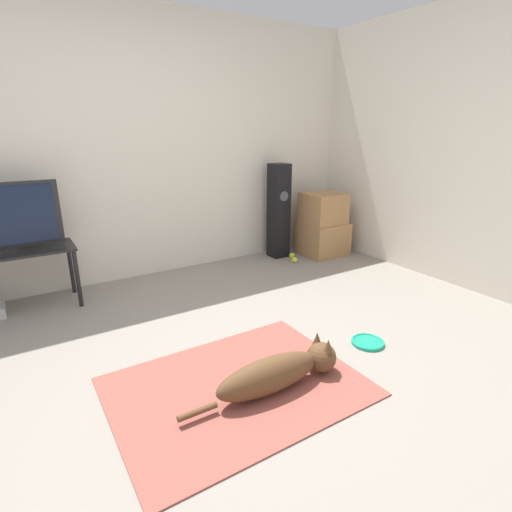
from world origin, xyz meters
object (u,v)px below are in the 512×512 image
Objects in this scene: dog at (280,371)px; floor_speaker at (279,211)px; frisbee at (368,342)px; tennis_ball_near_speaker at (292,255)px; cardboard_box_lower at (322,238)px; cardboard_box_upper at (323,208)px; tennis_ball_by_boxes at (295,260)px.

floor_speaker is at bearing 55.16° from dog.
tennis_ball_near_speaker is at bearing 68.74° from frisbee.
tennis_ball_near_speaker is (-0.41, 0.05, -0.16)m from cardboard_box_lower.
cardboard_box_upper reaches higher than dog.
tennis_ball_near_speaker reaches higher than frisbee.
cardboard_box_lower is 0.37m from cardboard_box_upper.
dog reaches higher than tennis_ball_near_speaker.
cardboard_box_upper is 6.72× the size of tennis_ball_near_speaker.
floor_speaker is at bearing 117.89° from tennis_ball_near_speaker.
cardboard_box_lower is 1.13× the size of cardboard_box_upper.
dog is 2.72m from cardboard_box_upper.
tennis_ball_by_boxes is at bearing 69.21° from frisbee.
dog is at bearing -128.65° from tennis_ball_near_speaker.
tennis_ball_near_speaker is at bearing 63.47° from tennis_ball_by_boxes.
tennis_ball_by_boxes is at bearing -116.53° from tennis_ball_near_speaker.
floor_speaker is (0.63, 2.01, 0.53)m from frisbee.
cardboard_box_lower is at bearing -6.97° from tennis_ball_near_speaker.
floor_speaker reaches higher than frisbee.
dog is 2.58m from floor_speaker.
tennis_ball_near_speaker is at bearing 51.35° from dog.
cardboard_box_upper is 0.71m from tennis_ball_by_boxes.
tennis_ball_near_speaker is (0.09, -0.16, -0.51)m from floor_speaker.
cardboard_box_lower is 0.46× the size of floor_speaker.
cardboard_box_lower is (1.13, 1.79, 0.18)m from frisbee.
dog is at bearing -129.50° from tennis_ball_by_boxes.
floor_speaker reaches higher than tennis_ball_by_boxes.
cardboard_box_lower is 7.58× the size of tennis_ball_near_speaker.
floor_speaker is at bearing 156.89° from cardboard_box_lower.
tennis_ball_near_speaker is at bearing 171.57° from cardboard_box_upper.
frisbee is at bearing -121.92° from cardboard_box_upper.
tennis_ball_near_speaker is (1.54, 1.92, -0.08)m from dog.
cardboard_box_lower is at bearing 43.82° from dog.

